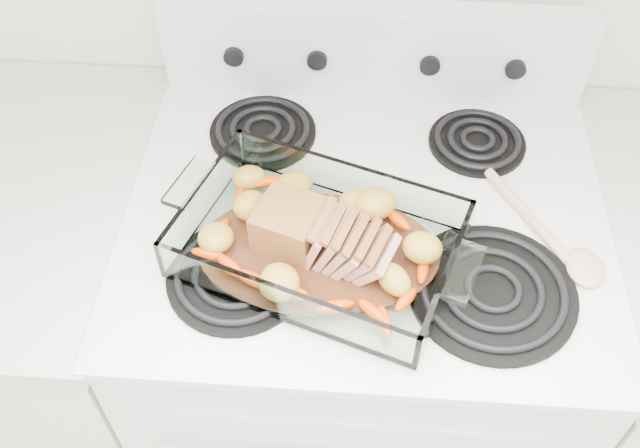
# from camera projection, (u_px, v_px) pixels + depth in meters

# --- Properties ---
(electric_range) EXTENTS (0.78, 0.70, 1.12)m
(electric_range) POSITION_uv_depth(u_px,v_px,m) (356.00, 347.00, 1.51)
(electric_range) COLOR silver
(electric_range) RESTS_ON ground
(counter_left) EXTENTS (0.58, 0.68, 0.93)m
(counter_left) POSITION_uv_depth(u_px,v_px,m) (51.00, 332.00, 1.55)
(counter_left) COLOR silver
(counter_left) RESTS_ON ground
(baking_dish) EXTENTS (0.40, 0.26, 0.08)m
(baking_dish) POSITION_uv_depth(u_px,v_px,m) (319.00, 246.00, 1.07)
(baking_dish) COLOR white
(baking_dish) RESTS_ON electric_range
(pork_roast) EXTENTS (0.21, 0.09, 0.08)m
(pork_roast) POSITION_uv_depth(u_px,v_px,m) (311.00, 236.00, 1.06)
(pork_roast) COLOR olive
(pork_roast) RESTS_ON baking_dish
(roast_vegetables) EXTENTS (0.34, 0.19, 0.04)m
(roast_vegetables) POSITION_uv_depth(u_px,v_px,m) (318.00, 225.00, 1.09)
(roast_vegetables) COLOR #F14200
(roast_vegetables) RESTS_ON baking_dish
(wooden_spoon) EXTENTS (0.17, 0.23, 0.02)m
(wooden_spoon) POSITION_uv_depth(u_px,v_px,m) (559.00, 244.00, 1.10)
(wooden_spoon) COLOR #BAAA8A
(wooden_spoon) RESTS_ON electric_range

